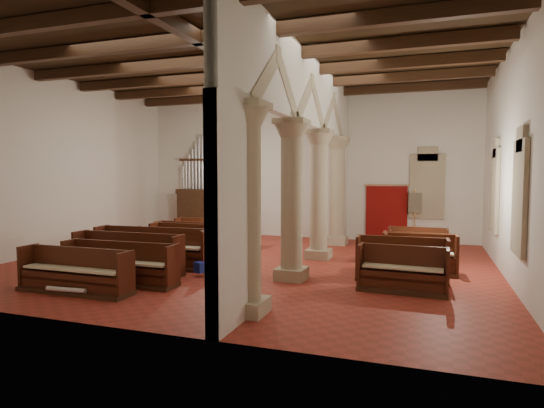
% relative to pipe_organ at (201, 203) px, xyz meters
% --- Properties ---
extents(floor, '(14.00, 14.00, 0.00)m').
position_rel_pipe_organ_xyz_m(floor, '(4.50, -5.50, -1.37)').
color(floor, maroon).
rests_on(floor, ground).
extents(ceiling, '(14.00, 14.00, 0.00)m').
position_rel_pipe_organ_xyz_m(ceiling, '(4.50, -5.50, 4.63)').
color(ceiling, '#312110').
rests_on(ceiling, wall_back).
extents(wall_back, '(14.00, 0.02, 6.00)m').
position_rel_pipe_organ_xyz_m(wall_back, '(4.50, 0.50, 1.63)').
color(wall_back, silver).
rests_on(wall_back, floor).
extents(wall_front, '(14.00, 0.02, 6.00)m').
position_rel_pipe_organ_xyz_m(wall_front, '(4.50, -11.50, 1.63)').
color(wall_front, silver).
rests_on(wall_front, floor).
extents(wall_left, '(0.02, 12.00, 6.00)m').
position_rel_pipe_organ_xyz_m(wall_left, '(-2.50, -5.50, 1.63)').
color(wall_left, silver).
rests_on(wall_left, floor).
extents(wall_right, '(0.02, 12.00, 6.00)m').
position_rel_pipe_organ_xyz_m(wall_right, '(11.50, -5.50, 1.63)').
color(wall_right, silver).
rests_on(wall_right, floor).
extents(ceiling_beams, '(13.80, 11.80, 0.30)m').
position_rel_pipe_organ_xyz_m(ceiling_beams, '(4.50, -5.50, 4.45)').
color(ceiling_beams, '#3E2613').
rests_on(ceiling_beams, wall_back).
extents(arcade, '(0.90, 11.90, 6.00)m').
position_rel_pipe_organ_xyz_m(arcade, '(6.30, -5.50, 2.19)').
color(arcade, tan).
rests_on(arcade, floor).
extents(window_right_a, '(0.03, 1.00, 2.20)m').
position_rel_pipe_organ_xyz_m(window_right_a, '(11.48, -7.00, 0.83)').
color(window_right_a, '#35785F').
rests_on(window_right_a, wall_right).
extents(window_right_b, '(0.03, 1.00, 2.20)m').
position_rel_pipe_organ_xyz_m(window_right_b, '(11.48, -3.00, 0.83)').
color(window_right_b, '#35785F').
rests_on(window_right_b, wall_right).
extents(window_back, '(1.00, 0.03, 2.20)m').
position_rel_pipe_organ_xyz_m(window_back, '(9.50, 0.48, 0.83)').
color(window_back, '#35785F').
rests_on(window_back, wall_back).
extents(pipe_organ, '(2.10, 0.85, 4.40)m').
position_rel_pipe_organ_xyz_m(pipe_organ, '(0.00, 0.00, 0.00)').
color(pipe_organ, '#3E2613').
rests_on(pipe_organ, floor).
extents(lectern, '(0.64, 0.68, 1.31)m').
position_rel_pipe_organ_xyz_m(lectern, '(1.96, -0.01, -0.83)').
color(lectern, '#3C2413').
rests_on(lectern, floor).
extents(dossal_curtain, '(1.80, 0.07, 2.17)m').
position_rel_pipe_organ_xyz_m(dossal_curtain, '(8.00, 0.42, -0.21)').
color(dossal_curtain, maroon).
rests_on(dossal_curtain, floor).
extents(processional_banner, '(0.49, 0.62, 2.13)m').
position_rel_pipe_organ_xyz_m(processional_banner, '(9.09, -0.01, -0.61)').
color(processional_banner, '#3E2613').
rests_on(processional_banner, floor).
extents(hymnal_box_a, '(0.33, 0.27, 0.32)m').
position_rel_pipe_organ_xyz_m(hymnal_box_a, '(2.96, -9.69, -1.11)').
color(hymnal_box_a, navy).
rests_on(hymnal_box_a, floor).
extents(hymnal_box_b, '(0.34, 0.32, 0.27)m').
position_rel_pipe_organ_xyz_m(hymnal_box_b, '(3.91, -7.44, -1.13)').
color(hymnal_box_b, navy).
rests_on(hymnal_box_b, floor).
extents(hymnal_box_c, '(0.40, 0.35, 0.36)m').
position_rel_pipe_organ_xyz_m(hymnal_box_c, '(2.97, -6.86, -1.09)').
color(hymnal_box_c, navy).
rests_on(hymnal_box_c, floor).
extents(tube_heater_a, '(1.00, 0.18, 0.10)m').
position_rel_pipe_organ_xyz_m(tube_heater_a, '(2.07, -10.19, -1.21)').
color(tube_heater_a, white).
rests_on(tube_heater_a, floor).
extents(tube_heater_b, '(0.99, 0.29, 0.10)m').
position_rel_pipe_organ_xyz_m(tube_heater_b, '(1.78, -9.68, -1.21)').
color(tube_heater_b, silver).
rests_on(tube_heater_b, floor).
extents(nave_pew_0, '(2.83, 0.68, 1.02)m').
position_rel_pipe_organ_xyz_m(nave_pew_0, '(2.00, -9.84, -1.04)').
color(nave_pew_0, '#3E2613').
rests_on(nave_pew_0, floor).
extents(nave_pew_1, '(3.03, 0.76, 1.04)m').
position_rel_pipe_organ_xyz_m(nave_pew_1, '(2.45, -8.86, -1.03)').
color(nave_pew_1, '#3E2613').
rests_on(nave_pew_1, floor).
extents(nave_pew_2, '(3.17, 0.78, 1.11)m').
position_rel_pipe_organ_xyz_m(nave_pew_2, '(1.95, -7.87, -1.00)').
color(nave_pew_2, '#3E2613').
rests_on(nave_pew_2, floor).
extents(nave_pew_3, '(3.52, 0.99, 1.15)m').
position_rel_pipe_organ_xyz_m(nave_pew_3, '(2.05, -6.86, -0.99)').
color(nave_pew_3, '#3E2613').
rests_on(nave_pew_3, floor).
extents(nave_pew_4, '(2.84, 0.84, 1.01)m').
position_rel_pipe_organ_xyz_m(nave_pew_4, '(2.10, -5.95, -1.04)').
color(nave_pew_4, '#3E2613').
rests_on(nave_pew_4, floor).
extents(nave_pew_5, '(2.88, 0.80, 1.09)m').
position_rel_pipe_organ_xyz_m(nave_pew_5, '(2.47, -5.29, -1.01)').
color(nave_pew_5, '#3E2613').
rests_on(nave_pew_5, floor).
extents(nave_pew_6, '(2.88, 0.68, 1.01)m').
position_rel_pipe_organ_xyz_m(nave_pew_6, '(1.91, -4.13, -1.04)').
color(nave_pew_6, '#3E2613').
rests_on(nave_pew_6, floor).
extents(nave_pew_7, '(3.07, 0.79, 1.02)m').
position_rel_pipe_organ_xyz_m(nave_pew_7, '(2.07, -2.89, -1.04)').
color(nave_pew_7, '#3E2613').
rests_on(nave_pew_7, floor).
extents(aisle_pew_0, '(2.03, 0.80, 1.06)m').
position_rel_pipe_organ_xyz_m(aisle_pew_0, '(9.05, -7.33, -1.02)').
color(aisle_pew_0, '#3E2613').
rests_on(aisle_pew_0, floor).
extents(aisle_pew_1, '(2.26, 0.80, 1.11)m').
position_rel_pipe_organ_xyz_m(aisle_pew_1, '(8.97, -6.23, -1.00)').
color(aisle_pew_1, '#3E2613').
rests_on(aisle_pew_1, floor).
extents(aisle_pew_2, '(1.92, 0.84, 1.08)m').
position_rel_pipe_organ_xyz_m(aisle_pew_2, '(9.40, -5.26, -1.00)').
color(aisle_pew_2, '#3E2613').
rests_on(aisle_pew_2, floor).
extents(aisle_pew_3, '(1.91, 0.68, 0.99)m').
position_rel_pipe_organ_xyz_m(aisle_pew_3, '(9.28, -4.31, -1.04)').
color(aisle_pew_3, '#3E2613').
rests_on(aisle_pew_3, floor).
extents(aisle_pew_4, '(1.78, 0.68, 1.02)m').
position_rel_pipe_organ_xyz_m(aisle_pew_4, '(9.29, -3.21, -1.03)').
color(aisle_pew_4, '#3E2613').
rests_on(aisle_pew_4, floor).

